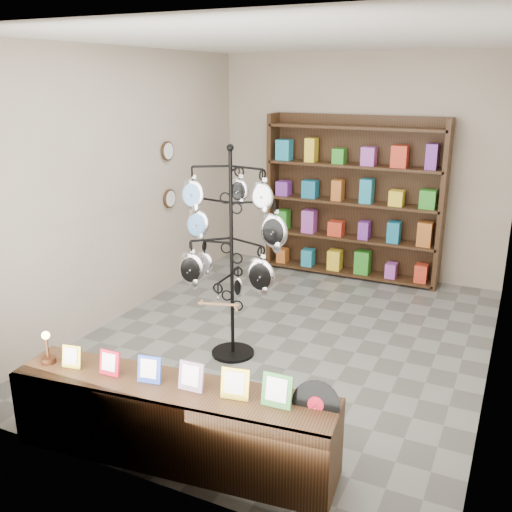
# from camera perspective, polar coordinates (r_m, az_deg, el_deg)

# --- Properties ---
(ground) EXTENTS (5.00, 5.00, 0.00)m
(ground) POSITION_cam_1_polar(r_m,az_deg,el_deg) (6.18, 3.14, -8.23)
(ground) COLOR slate
(ground) RESTS_ON ground
(room_envelope) EXTENTS (5.00, 5.00, 5.00)m
(room_envelope) POSITION_cam_1_polar(r_m,az_deg,el_deg) (5.63, 3.46, 8.99)
(room_envelope) COLOR #B1A18F
(room_envelope) RESTS_ON ground
(display_tree) EXTENTS (1.08, 1.03, 2.10)m
(display_tree) POSITION_cam_1_polar(r_m,az_deg,el_deg) (5.41, -2.48, 1.76)
(display_tree) COLOR black
(display_tree) RESTS_ON ground
(front_shelf) EXTENTS (2.45, 0.75, 0.85)m
(front_shelf) POSITION_cam_1_polar(r_m,az_deg,el_deg) (4.34, -8.35, -16.05)
(front_shelf) COLOR black
(front_shelf) RESTS_ON ground
(back_shelving) EXTENTS (2.42, 0.36, 2.20)m
(back_shelving) POSITION_cam_1_polar(r_m,az_deg,el_deg) (7.92, 9.65, 5.21)
(back_shelving) COLOR black
(back_shelving) RESTS_ON ground
(wall_clocks) EXTENTS (0.03, 0.24, 0.84)m
(wall_clocks) POSITION_cam_1_polar(r_m,az_deg,el_deg) (7.31, -8.74, 8.00)
(wall_clocks) COLOR black
(wall_clocks) RESTS_ON ground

